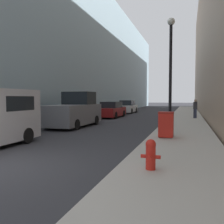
{
  "coord_description": "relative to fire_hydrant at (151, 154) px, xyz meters",
  "views": [
    {
      "loc": [
        5.13,
        -5.05,
        1.87
      ],
      "look_at": [
        -1.34,
        15.98,
        0.64
      ],
      "focal_mm": 40.0,
      "sensor_mm": 36.0,
      "label": 1
    }
  ],
  "objects": [
    {
      "name": "parked_sedan_far",
      "position": [
        -6.49,
        24.53,
        0.21
      ],
      "size": [
        1.8,
        4.45,
        1.59
      ],
      "color": "silver",
      "rests_on": "ground"
    },
    {
      "name": "lamppost",
      "position": [
        -0.19,
        9.11,
        3.22
      ],
      "size": [
        0.43,
        0.43,
        6.38
      ],
      "color": "black",
      "rests_on": "sidewalk_right"
    },
    {
      "name": "parked_sedan_near",
      "position": [
        -6.27,
        17.03,
        0.18
      ],
      "size": [
        1.84,
        4.71,
        1.52
      ],
      "color": "maroon",
      "rests_on": "ground"
    },
    {
      "name": "pickup_truck",
      "position": [
        -6.35,
        9.02,
        0.44
      ],
      "size": [
        2.12,
        5.2,
        2.3
      ],
      "color": "slate",
      "rests_on": "ground"
    },
    {
      "name": "sidewalk_right",
      "position": [
        0.62,
        17.08,
        -0.46
      ],
      "size": [
        2.97,
        60.0,
        0.14
      ],
      "color": "#B7B2A8",
      "rests_on": "ground"
    },
    {
      "name": "building_left_glass",
      "position": [
        -14.59,
        25.08,
        6.84
      ],
      "size": [
        12.0,
        60.0,
        14.72
      ],
      "color": "#99B7C6",
      "rests_on": "ground"
    },
    {
      "name": "fire_hydrant",
      "position": [
        0.0,
        0.0,
        0.0
      ],
      "size": [
        0.48,
        0.36,
        0.74
      ],
      "color": "red",
      "rests_on": "sidewalk_right"
    },
    {
      "name": "trash_bin",
      "position": [
        -0.07,
        5.13,
        0.19
      ],
      "size": [
        0.64,
        0.6,
        1.13
      ],
      "color": "red",
      "rests_on": "sidewalk_right"
    },
    {
      "name": "pedestrian_on_sidewalk",
      "position": [
        1.41,
        16.72,
        0.42
      ],
      "size": [
        0.33,
        0.21,
        1.62
      ],
      "color": "#2D3347",
      "rests_on": "sidewalk_right"
    }
  ]
}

